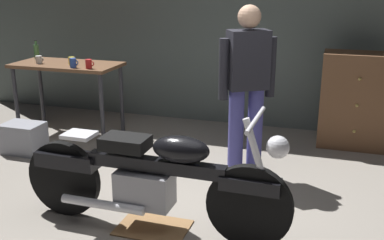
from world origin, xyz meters
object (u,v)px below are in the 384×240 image
object	(u,v)px
mug_red_diner	(89,64)
motorcycle	(152,177)
mug_yellow_tall	(72,61)
mug_white_ceramic	(39,60)
mug_blue_enamel	(73,63)
person_standing	(247,84)
bottle	(36,51)
storage_bin	(24,138)
wooden_dresser	(356,101)

from	to	relation	value
mug_red_diner	motorcycle	bearing A→B (deg)	-48.86
mug_yellow_tall	mug_white_ceramic	xyz separation A→B (m)	(-0.43, -0.04, -0.00)
mug_blue_enamel	motorcycle	bearing A→B (deg)	-45.03
person_standing	mug_yellow_tall	xyz separation A→B (m)	(-2.23, 0.51, 0.02)
motorcycle	mug_blue_enamel	bearing A→B (deg)	135.71
mug_yellow_tall	bottle	distance (m)	0.70
person_standing	storage_bin	bearing A→B (deg)	-27.82
mug_blue_enamel	wooden_dresser	bearing A→B (deg)	14.52
storage_bin	mug_red_diner	distance (m)	1.11
storage_bin	mug_yellow_tall	distance (m)	1.07
motorcycle	mug_yellow_tall	xyz separation A→B (m)	(-1.76, 1.81, 0.50)
wooden_dresser	mug_white_ceramic	distance (m)	3.80
mug_yellow_tall	bottle	bearing A→B (deg)	160.38
bottle	person_standing	bearing A→B (deg)	-14.47
motorcycle	bottle	world-z (taller)	bottle
mug_yellow_tall	bottle	size ratio (longest dim) A/B	0.45
motorcycle	person_standing	bearing A→B (deg)	71.04
wooden_dresser	mug_red_diner	world-z (taller)	wooden_dresser
motorcycle	mug_red_diner	distance (m)	2.26
wooden_dresser	mug_yellow_tall	bearing A→B (deg)	-168.54
mug_red_diner	mug_yellow_tall	world-z (taller)	mug_red_diner
motorcycle	mug_white_ceramic	bearing A→B (deg)	141.91
person_standing	bottle	size ratio (longest dim) A/B	6.93
wooden_dresser	bottle	size ratio (longest dim) A/B	4.56
motorcycle	bottle	xyz separation A→B (m)	(-2.42, 2.04, 0.55)
mug_yellow_tall	mug_blue_enamel	bearing A→B (deg)	-54.30
motorcycle	bottle	size ratio (longest dim) A/B	9.09
motorcycle	storage_bin	distance (m)	2.33
wooden_dresser	mug_blue_enamel	xyz separation A→B (m)	(-3.17, -0.82, 0.41)
mug_yellow_tall	person_standing	bearing A→B (deg)	-12.90
bottle	mug_red_diner	bearing A→B (deg)	-21.55
person_standing	mug_yellow_tall	bearing A→B (deg)	-44.75
wooden_dresser	mug_white_ceramic	xyz separation A→B (m)	(-3.71, -0.71, 0.40)
mug_white_ceramic	bottle	bearing A→B (deg)	129.28
storage_bin	mug_yellow_tall	size ratio (longest dim) A/B	4.06
wooden_dresser	mug_white_ceramic	world-z (taller)	wooden_dresser
person_standing	mug_white_ceramic	distance (m)	2.70
person_standing	mug_red_diner	world-z (taller)	person_standing
storage_bin	mug_yellow_tall	world-z (taller)	mug_yellow_tall
bottle	wooden_dresser	bearing A→B (deg)	6.26
mug_red_diner	mug_blue_enamel	distance (m)	0.20
motorcycle	mug_white_ceramic	size ratio (longest dim) A/B	20.24
motorcycle	person_standing	distance (m)	1.46
storage_bin	bottle	distance (m)	1.30
storage_bin	bottle	world-z (taller)	bottle
mug_yellow_tall	storage_bin	bearing A→B (deg)	-111.32
motorcycle	mug_blue_enamel	world-z (taller)	mug_blue_enamel
mug_blue_enamel	bottle	xyz separation A→B (m)	(-0.77, 0.39, 0.04)
bottle	storage_bin	bearing A→B (deg)	-67.09
mug_white_ceramic	storage_bin	bearing A→B (deg)	-75.82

